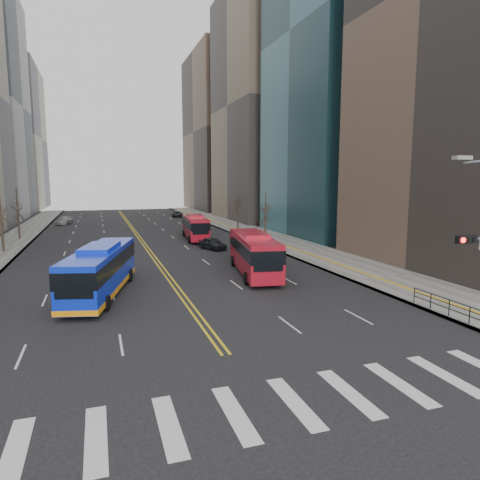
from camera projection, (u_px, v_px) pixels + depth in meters
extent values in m
plane|color=black|center=(265.00, 408.00, 15.69)|extent=(220.00, 220.00, 0.00)
cube|color=slate|center=(262.00, 235.00, 63.42)|extent=(7.00, 130.00, 0.15)
cube|color=slate|center=(6.00, 247.00, 52.76)|extent=(5.00, 130.00, 0.15)
cube|color=silver|center=(15.00, 453.00, 13.09)|extent=(0.70, 4.00, 0.01)
cube|color=silver|center=(96.00, 438.00, 13.83)|extent=(0.70, 4.00, 0.01)
cube|color=silver|center=(169.00, 425.00, 14.57)|extent=(0.70, 4.00, 0.01)
cube|color=silver|center=(235.00, 413.00, 15.32)|extent=(0.70, 4.00, 0.01)
cube|color=silver|center=(295.00, 402.00, 16.06)|extent=(0.70, 4.00, 0.01)
cube|color=silver|center=(349.00, 393.00, 16.80)|extent=(0.70, 4.00, 0.01)
cube|color=silver|center=(399.00, 384.00, 17.54)|extent=(0.70, 4.00, 0.01)
cube|color=silver|center=(445.00, 375.00, 18.28)|extent=(0.70, 4.00, 0.01)
cube|color=gold|center=(134.00, 233.00, 67.27)|extent=(0.15, 100.00, 0.01)
cube|color=gold|center=(137.00, 233.00, 67.40)|extent=(0.15, 100.00, 0.01)
cube|color=#31646F|center=(352.00, 37.00, 62.66)|extent=(20.00, 22.00, 58.00)
cube|color=#786753|center=(273.00, 108.00, 88.54)|extent=(20.00, 26.00, 46.00)
cube|color=gray|center=(7.00, 138.00, 121.17)|extent=(18.00, 30.00, 40.00)
cube|color=brown|center=(225.00, 133.00, 118.56)|extent=(18.00, 30.00, 42.00)
cube|color=black|center=(466.00, 239.00, 20.24)|extent=(1.10, 0.28, 0.38)
cylinder|color=#FF190C|center=(463.00, 240.00, 19.98)|extent=(0.24, 0.08, 0.24)
cylinder|color=black|center=(469.00, 240.00, 20.09)|extent=(0.24, 0.08, 0.24)
cylinder|color=black|center=(475.00, 239.00, 20.20)|extent=(0.24, 0.08, 0.24)
cube|color=#999993|center=(462.00, 158.00, 19.52)|extent=(0.90, 0.35, 0.18)
cube|color=black|center=(450.00, 300.00, 25.64)|extent=(0.04, 6.00, 0.04)
cylinder|color=black|center=(469.00, 315.00, 24.31)|extent=(0.06, 0.06, 1.00)
cylinder|color=black|center=(449.00, 308.00, 25.72)|extent=(0.06, 0.06, 1.00)
cylinder|color=black|center=(431.00, 301.00, 27.12)|extent=(0.06, 0.06, 1.00)
cylinder|color=black|center=(414.00, 295.00, 28.53)|extent=(0.06, 0.06, 1.00)
cylinder|color=#2E241C|center=(2.00, 235.00, 48.89)|extent=(0.28, 0.28, 4.00)
cylinder|color=#2E241C|center=(19.00, 226.00, 59.24)|extent=(0.28, 0.28, 3.80)
cylinder|color=#2E241C|center=(265.00, 228.00, 58.02)|extent=(0.28, 0.28, 3.50)
cylinder|color=#2E241C|center=(238.00, 220.00, 69.28)|extent=(0.28, 0.28, 3.75)
cube|color=#0E2CDA|center=(101.00, 270.00, 30.92)|extent=(5.64, 12.79, 2.99)
cube|color=black|center=(100.00, 262.00, 30.84)|extent=(5.70, 12.83, 1.07)
cube|color=#0E2CDA|center=(100.00, 248.00, 30.70)|extent=(3.11, 4.77, 0.40)
cube|color=#FF980D|center=(102.00, 287.00, 31.10)|extent=(5.70, 12.83, 0.35)
cylinder|color=black|center=(65.00, 304.00, 27.06)|extent=(0.54, 1.04, 1.00)
cylinder|color=black|center=(107.00, 303.00, 27.24)|extent=(0.54, 1.04, 1.00)
cylinder|color=black|center=(98.00, 276.00, 34.98)|extent=(0.54, 1.04, 1.00)
cylinder|color=black|center=(130.00, 275.00, 35.16)|extent=(0.54, 1.04, 1.00)
cube|color=#A71121|center=(254.00, 253.00, 37.71)|extent=(4.58, 11.99, 3.06)
cube|color=black|center=(254.00, 246.00, 37.63)|extent=(4.64, 12.02, 1.09)
cube|color=#A71121|center=(254.00, 235.00, 37.49)|extent=(2.79, 4.40, 0.40)
cylinder|color=black|center=(246.00, 278.00, 34.04)|extent=(0.46, 1.04, 1.00)
cylinder|color=black|center=(279.00, 277.00, 34.44)|extent=(0.46, 1.04, 1.00)
cylinder|color=black|center=(233.00, 261.00, 41.37)|extent=(0.46, 1.04, 1.00)
cylinder|color=black|center=(260.00, 260.00, 41.78)|extent=(0.46, 1.04, 1.00)
cube|color=#A71121|center=(195.00, 227.00, 59.58)|extent=(3.44, 11.05, 2.81)
cube|color=black|center=(195.00, 223.00, 59.51)|extent=(3.51, 11.08, 1.01)
cube|color=#A71121|center=(195.00, 216.00, 59.37)|extent=(2.31, 3.97, 0.40)
cylinder|color=black|center=(189.00, 239.00, 56.13)|extent=(0.39, 1.02, 1.00)
cylinder|color=black|center=(208.00, 239.00, 56.69)|extent=(0.39, 1.02, 1.00)
cylinder|color=black|center=(184.00, 233.00, 62.83)|extent=(0.39, 1.02, 1.00)
cylinder|color=black|center=(201.00, 233.00, 63.40)|extent=(0.39, 1.02, 1.00)
imported|color=white|center=(70.00, 285.00, 30.82)|extent=(1.97, 4.71, 1.52)
imported|color=black|center=(213.00, 244.00, 51.10)|extent=(3.06, 4.55, 1.44)
imported|color=gray|center=(64.00, 221.00, 79.33)|extent=(3.34, 5.37, 1.45)
imported|color=black|center=(177.00, 214.00, 95.49)|extent=(2.50, 4.73, 1.27)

